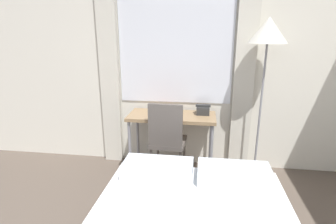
{
  "coord_description": "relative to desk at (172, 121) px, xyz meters",
  "views": [
    {
      "loc": [
        0.43,
        0.07,
        1.68
      ],
      "look_at": [
        0.07,
        2.65,
        0.91
      ],
      "focal_mm": 28.0,
      "sensor_mm": 36.0,
      "label": 1
    }
  ],
  "objects": [
    {
      "name": "wall_back_with_window",
      "position": [
        -0.05,
        0.31,
        0.67
      ],
      "size": [
        5.53,
        0.13,
        2.7
      ],
      "color": "silver",
      "rests_on": "ground_plane"
    },
    {
      "name": "desk_chair",
      "position": [
        -0.03,
        -0.21,
        -0.13
      ],
      "size": [
        0.42,
        0.42,
        0.97
      ],
      "rotation": [
        0.0,
        0.0,
        -0.05
      ],
      "color": "#59514C",
      "rests_on": "ground_plane"
    },
    {
      "name": "book",
      "position": [
        -0.13,
        -0.03,
        0.1
      ],
      "size": [
        0.29,
        0.22,
        0.02
      ],
      "rotation": [
        0.0,
        0.0,
        0.24
      ],
      "color": "maroon",
      "rests_on": "desk"
    },
    {
      "name": "desk",
      "position": [
        0.0,
        0.0,
        0.0
      ],
      "size": [
        1.04,
        0.46,
        0.76
      ],
      "color": "#937551",
      "rests_on": "ground_plane"
    },
    {
      "name": "telephone",
      "position": [
        0.37,
        0.08,
        0.13
      ],
      "size": [
        0.18,
        0.16,
        0.12
      ],
      "color": "#2D2D2D",
      "rests_on": "desk"
    },
    {
      "name": "standing_lamp",
      "position": [
        1.01,
        0.01,
        0.94
      ],
      "size": [
        0.41,
        0.41,
        1.86
      ],
      "color": "#4C4C51",
      "rests_on": "ground_plane"
    }
  ]
}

